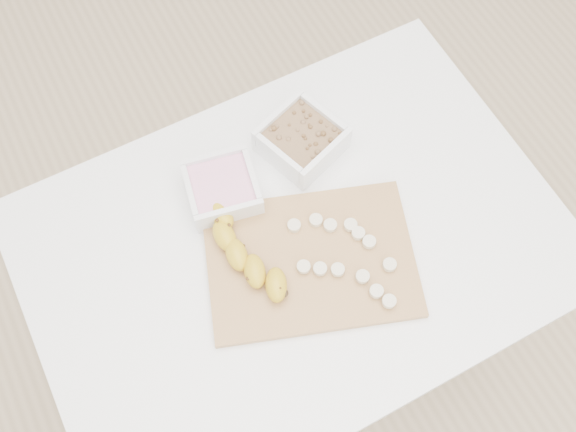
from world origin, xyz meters
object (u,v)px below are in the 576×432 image
bowl_yogurt (222,188)px  cutting_board (311,261)px  table (295,260)px  banana (246,253)px  bowl_granola (301,140)px

bowl_yogurt → cutting_board: bearing=-67.2°
table → cutting_board: cutting_board is taller
cutting_board → bowl_yogurt: bearing=112.8°
banana → table: bearing=-3.5°
bowl_yogurt → bowl_granola: (0.19, 0.02, 0.00)m
table → cutting_board: bearing=-83.0°
banana → cutting_board: bearing=-27.5°
bowl_yogurt → table: bearing=-62.7°
bowl_granola → cutting_board: size_ratio=0.47×
bowl_granola → banana: (-0.20, -0.17, 0.00)m
table → bowl_yogurt: (-0.08, 0.15, 0.13)m
bowl_yogurt → bowl_granola: bowl_granola is taller
bowl_granola → cutting_board: 0.25m
bowl_granola → bowl_yogurt: bearing=-172.5°
table → banana: 0.16m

